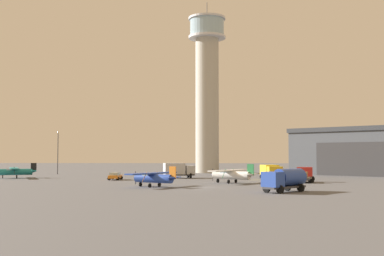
# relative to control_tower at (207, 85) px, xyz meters

# --- Properties ---
(ground_plane) EXTENTS (400.00, 400.00, 0.00)m
(ground_plane) POSITION_rel_control_tower_xyz_m (0.73, -57.41, -22.31)
(ground_plane) COLOR #545456
(control_tower) EXTENTS (9.45, 9.45, 43.63)m
(control_tower) POSITION_rel_control_tower_xyz_m (0.00, 0.00, 0.00)
(control_tower) COLOR #B2AD9E
(control_tower) RESTS_ON ground_plane
(hangar) EXTENTS (40.33, 38.94, 10.63)m
(hangar) POSITION_rel_control_tower_xyz_m (38.97, -9.13, -16.98)
(hangar) COLOR #4C5159
(hangar) RESTS_ON ground_plane
(airplane_blue) EXTENTS (7.48, 9.28, 2.95)m
(airplane_blue) POSITION_rel_control_tower_xyz_m (-6.07, -55.94, -20.93)
(airplane_blue) COLOR #2847A8
(airplane_blue) RESTS_ON ground_plane
(airplane_teal) EXTENTS (7.63, 9.58, 2.93)m
(airplane_teal) POSITION_rel_control_tower_xyz_m (-36.43, -30.72, -20.94)
(airplane_teal) COLOR teal
(airplane_teal) RESTS_ON ground_plane
(airplane_white) EXTENTS (7.91, 9.71, 3.11)m
(airplane_white) POSITION_rel_control_tower_xyz_m (5.07, -45.82, -20.86)
(airplane_white) COLOR white
(airplane_white) RESTS_ON ground_plane
(truck_box_yellow) EXTENTS (3.98, 7.10, 2.66)m
(truck_box_yellow) POSITION_rel_control_tower_xyz_m (12.55, -33.57, -20.77)
(truck_box_yellow) COLOR #38383D
(truck_box_yellow) RESTS_ON ground_plane
(truck_flatbed_red) EXTENTS (4.06, 6.43, 2.47)m
(truck_flatbed_red) POSITION_rel_control_tower_xyz_m (17.26, -41.85, -21.10)
(truck_flatbed_red) COLOR #38383D
(truck_flatbed_red) RESTS_ON ground_plane
(truck_box_silver) EXTENTS (6.32, 4.22, 2.93)m
(truck_box_silver) POSITION_rel_control_tower_xyz_m (-4.95, -28.72, -20.68)
(truck_box_silver) COLOR #38383D
(truck_box_silver) RESTS_ON ground_plane
(truck_fuel_tanker_blue) EXTENTS (6.00, 6.20, 2.84)m
(truck_fuel_tanker_blue) POSITION_rel_control_tower_xyz_m (11.13, -64.40, -20.71)
(truck_fuel_tanker_blue) COLOR #38383D
(truck_fuel_tanker_blue) RESTS_ON ground_plane
(car_orange) EXTENTS (2.24, 4.48, 1.37)m
(car_orange) POSITION_rel_control_tower_xyz_m (-15.75, -36.34, -21.57)
(car_orange) COLOR orange
(car_orange) RESTS_ON ground_plane
(light_post_east) EXTENTS (0.44, 0.44, 10.03)m
(light_post_east) POSITION_rel_control_tower_xyz_m (-34.91, -10.54, -16.44)
(light_post_east) COLOR #38383D
(light_post_east) RESTS_ON ground_plane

